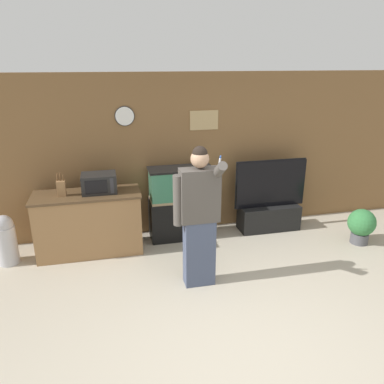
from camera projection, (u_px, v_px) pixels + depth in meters
name	position (u px, v px, depth m)	size (l,w,h in m)	color
ground_plane	(243.00, 334.00, 3.98)	(18.00, 18.00, 0.00)	#B2A893
wall_back_paneled	(186.00, 154.00, 6.12)	(10.00, 0.08, 2.60)	brown
counter_island	(89.00, 223.00, 5.57)	(1.55, 0.63, 0.94)	olive
microwave	(99.00, 183.00, 5.44)	(0.49, 0.37, 0.28)	black
knife_block	(61.00, 188.00, 5.29)	(0.12, 0.10, 0.33)	olive
aquarium_on_stand	(181.00, 203.00, 6.01)	(1.02, 0.44, 1.18)	black
tv_on_stand	(269.00, 209.00, 6.38)	(1.24, 0.40, 1.22)	black
person_standing	(199.00, 216.00, 4.60)	(0.57, 0.43, 1.82)	#424C66
potted_plant	(361.00, 225.00, 5.88)	(0.43, 0.43, 0.57)	#4C4C51
trash_bin	(6.00, 239.00, 5.27)	(0.29, 0.29, 0.74)	#B7B7BC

